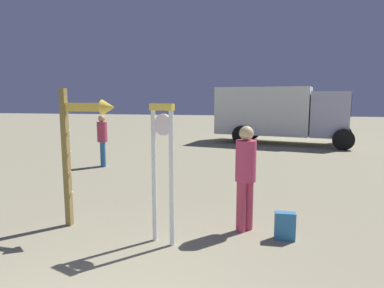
{
  "coord_description": "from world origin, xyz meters",
  "views": [
    {
      "loc": [
        1.39,
        -1.8,
        2.23
      ],
      "look_at": [
        0.02,
        5.38,
        1.2
      ],
      "focal_mm": 30.78,
      "sensor_mm": 36.0,
      "label": 1
    }
  ],
  "objects_px": {
    "box_truck_near": "(279,112)",
    "backpack": "(285,226)",
    "person_near_clock": "(246,173)",
    "arrow_sign": "(82,136)",
    "standing_clock": "(163,162)",
    "person_distant": "(102,138)"
  },
  "relations": [
    {
      "from": "arrow_sign",
      "to": "backpack",
      "type": "bearing_deg",
      "value": 1.91
    },
    {
      "from": "person_near_clock",
      "to": "backpack",
      "type": "xyz_separation_m",
      "value": [
        0.64,
        -0.25,
        -0.77
      ]
    },
    {
      "from": "backpack",
      "to": "person_distant",
      "type": "bearing_deg",
      "value": 138.82
    },
    {
      "from": "person_near_clock",
      "to": "box_truck_near",
      "type": "bearing_deg",
      "value": 83.52
    },
    {
      "from": "arrow_sign",
      "to": "person_near_clock",
      "type": "height_order",
      "value": "arrow_sign"
    },
    {
      "from": "person_near_clock",
      "to": "box_truck_near",
      "type": "xyz_separation_m",
      "value": [
        1.27,
        11.23,
        0.54
      ]
    },
    {
      "from": "arrow_sign",
      "to": "standing_clock",
      "type": "bearing_deg",
      "value": -13.41
    },
    {
      "from": "arrow_sign",
      "to": "box_truck_near",
      "type": "distance_m",
      "value": 12.26
    },
    {
      "from": "backpack",
      "to": "box_truck_near",
      "type": "xyz_separation_m",
      "value": [
        0.64,
        11.48,
        1.32
      ]
    },
    {
      "from": "backpack",
      "to": "box_truck_near",
      "type": "relative_size",
      "value": 0.07
    },
    {
      "from": "person_near_clock",
      "to": "backpack",
      "type": "bearing_deg",
      "value": -21.07
    },
    {
      "from": "box_truck_near",
      "to": "backpack",
      "type": "bearing_deg",
      "value": -93.17
    },
    {
      "from": "arrow_sign",
      "to": "person_distant",
      "type": "height_order",
      "value": "arrow_sign"
    },
    {
      "from": "standing_clock",
      "to": "arrow_sign",
      "type": "bearing_deg",
      "value": 166.59
    },
    {
      "from": "standing_clock",
      "to": "box_truck_near",
      "type": "xyz_separation_m",
      "value": [
        2.49,
        11.95,
        0.26
      ]
    },
    {
      "from": "arrow_sign",
      "to": "person_near_clock",
      "type": "bearing_deg",
      "value": 7.49
    },
    {
      "from": "standing_clock",
      "to": "backpack",
      "type": "bearing_deg",
      "value": 14.27
    },
    {
      "from": "person_near_clock",
      "to": "box_truck_near",
      "type": "relative_size",
      "value": 0.27
    },
    {
      "from": "person_near_clock",
      "to": "backpack",
      "type": "relative_size",
      "value": 3.98
    },
    {
      "from": "standing_clock",
      "to": "person_near_clock",
      "type": "relative_size",
      "value": 1.21
    },
    {
      "from": "person_near_clock",
      "to": "person_distant",
      "type": "height_order",
      "value": "person_near_clock"
    },
    {
      "from": "backpack",
      "to": "person_distant",
      "type": "distance_m",
      "value": 7.15
    }
  ]
}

